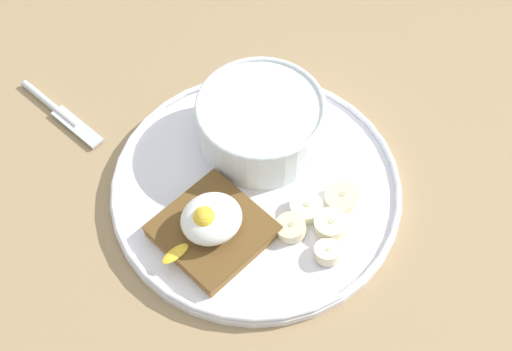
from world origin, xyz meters
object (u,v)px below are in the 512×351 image
oatmeal_bowl (261,122)px  banana_slice_left (331,224)px  banana_slice_right (287,230)px  poached_egg (210,219)px  banana_slice_back (342,197)px  knife (60,112)px  toast_slice (213,230)px  banana_slice_front (306,208)px  banana_slice_inner (328,252)px

oatmeal_bowl → banana_slice_left: 13.01cm
banana_slice_left → banana_slice_right: (-3.91, 1.77, 0.05)cm
poached_egg → banana_slice_back: bearing=-15.1°
knife → banana_slice_left: bearing=-59.9°
banana_slice_back → toast_slice: bearing=164.7°
poached_egg → banana_slice_front: 9.99cm
poached_egg → banana_slice_front: (9.28, -2.66, -2.57)cm
banana_slice_back → banana_slice_front: bearing=167.3°
banana_slice_back → knife: size_ratio=0.31×
toast_slice → knife: bearing=105.3°
toast_slice → knife: toast_slice is taller
oatmeal_bowl → knife: (-16.41, 15.32, -3.53)cm
toast_slice → banana_slice_back: size_ratio=2.95×
banana_slice_right → banana_slice_inner: bearing=-65.3°
poached_egg → banana_slice_back: size_ratio=2.31×
knife → toast_slice: bearing=-74.7°
toast_slice → banana_slice_left: (10.08, -5.52, -0.22)cm
oatmeal_bowl → knife: size_ratio=1.06×
banana_slice_front → banana_slice_inner: 5.25cm
banana_slice_front → banana_slice_inner: bearing=-102.3°
banana_slice_right → poached_egg: bearing=149.4°
banana_slice_left → knife: size_ratio=0.32×
banana_slice_back → banana_slice_right: bearing=-178.1°
banana_slice_left → banana_slice_right: banana_slice_right is taller
oatmeal_bowl → banana_slice_front: (-1.07, -9.97, -2.25)cm
banana_slice_inner → knife: banana_slice_inner is taller
oatmeal_bowl → banana_slice_front: 10.28cm
poached_egg → banana_slice_front: poached_egg is taller
oatmeal_bowl → banana_slice_inner: size_ratio=3.87×
banana_slice_left → banana_slice_inner: 3.07cm
oatmeal_bowl → banana_slice_back: oatmeal_bowl is taller
banana_slice_front → banana_slice_back: same height
toast_slice → banana_slice_right: same height
banana_slice_front → banana_slice_right: size_ratio=0.91×
oatmeal_bowl → poached_egg: 12.67cm
poached_egg → banana_slice_left: poached_egg is taller
banana_slice_right → banana_slice_inner: size_ratio=1.23×
banana_slice_front → knife: bearing=121.2°
oatmeal_bowl → banana_slice_front: bearing=-96.1°
banana_slice_front → banana_slice_back: size_ratio=0.99×
toast_slice → banana_slice_back: 13.38cm
banana_slice_right → banana_slice_inner: same height
banana_slice_front → poached_egg: bearing=164.0°
poached_egg → banana_slice_right: (6.30, -3.73, -2.52)cm
poached_egg → banana_slice_back: 13.75cm
poached_egg → banana_slice_right: bearing=-30.6°
oatmeal_bowl → toast_slice: size_ratio=1.17×
banana_slice_left → knife: (-16.28, 28.13, -1.28)cm
oatmeal_bowl → banana_slice_left: oatmeal_bowl is taller
banana_slice_right → banana_slice_inner: 4.46cm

